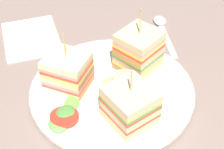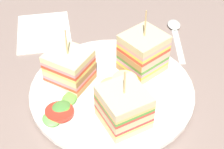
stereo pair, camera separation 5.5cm
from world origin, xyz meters
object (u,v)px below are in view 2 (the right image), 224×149
(napkin, at_px, (44,31))
(sandwich_wedge_2, at_px, (143,53))
(plate, at_px, (112,90))
(sandwich_wedge_1, at_px, (124,107))
(sandwich_wedge_0, at_px, (69,68))
(chip_pile, at_px, (121,86))
(spoon, at_px, (175,30))

(napkin, bearing_deg, sandwich_wedge_2, 47.91)
(plate, bearing_deg, sandwich_wedge_1, 5.82)
(sandwich_wedge_0, height_order, chip_pile, sandwich_wedge_0)
(plate, bearing_deg, sandwich_wedge_2, 125.57)
(sandwich_wedge_0, bearing_deg, sandwich_wedge_1, -15.95)
(sandwich_wedge_0, height_order, napkin, sandwich_wedge_0)
(sandwich_wedge_0, relative_size, sandwich_wedge_2, 0.88)
(sandwich_wedge_0, relative_size, napkin, 0.75)
(plate, distance_m, sandwich_wedge_1, 0.08)
(sandwich_wedge_0, height_order, sandwich_wedge_1, sandwich_wedge_0)
(sandwich_wedge_0, xyz_separation_m, spoon, (-0.14, 0.22, -0.04))
(sandwich_wedge_1, bearing_deg, sandwich_wedge_2, -45.04)
(napkin, bearing_deg, sandwich_wedge_0, 15.97)
(sandwich_wedge_1, height_order, napkin, sandwich_wedge_1)
(sandwich_wedge_0, height_order, sandwich_wedge_2, sandwich_wedge_2)
(plate, relative_size, spoon, 1.87)
(sandwich_wedge_1, bearing_deg, spoon, -52.41)
(sandwich_wedge_0, relative_size, chip_pile, 1.29)
(sandwich_wedge_2, xyz_separation_m, chip_pile, (0.05, -0.05, -0.02))
(sandwich_wedge_2, bearing_deg, chip_pile, 15.88)
(napkin, bearing_deg, spoon, 83.20)
(sandwich_wedge_0, xyz_separation_m, napkin, (-0.17, -0.05, -0.04))
(sandwich_wedge_1, bearing_deg, napkin, 3.78)
(sandwich_wedge_0, distance_m, sandwich_wedge_1, 0.12)
(napkin, bearing_deg, chip_pile, 31.40)
(napkin, bearing_deg, sandwich_wedge_1, 24.50)
(plate, distance_m, napkin, 0.23)
(chip_pile, height_order, spoon, chip_pile)
(spoon, distance_m, napkin, 0.28)
(plate, xyz_separation_m, sandwich_wedge_1, (0.07, 0.01, 0.04))
(sandwich_wedge_2, relative_size, napkin, 0.85)
(sandwich_wedge_1, xyz_separation_m, napkin, (-0.27, -0.12, -0.04))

